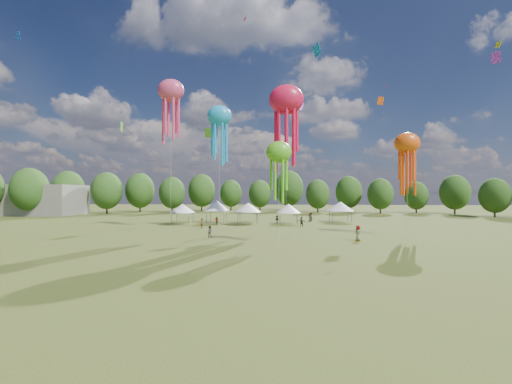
{
  "coord_description": "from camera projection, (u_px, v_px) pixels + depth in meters",
  "views": [
    {
      "loc": [
        1.43,
        -10.93,
        5.95
      ],
      "look_at": [
        -0.38,
        15.0,
        6.0
      ],
      "focal_mm": 22.9,
      "sensor_mm": 36.0,
      "label": 1
    }
  ],
  "objects": [
    {
      "name": "ground",
      "position": [
        236.0,
        369.0,
        10.99
      ],
      "size": [
        300.0,
        300.0,
        0.0
      ],
      "primitive_type": "plane",
      "color": "#384416",
      "rests_on": "ground"
    },
    {
      "name": "spectator_near",
      "position": [
        210.0,
        232.0,
        42.64
      ],
      "size": [
        0.77,
        0.61,
        1.55
      ],
      "primitive_type": "imported",
      "rotation": [
        0.0,
        0.0,
        3.17
      ],
      "color": "gray",
      "rests_on": "ground"
    },
    {
      "name": "spectators_far",
      "position": [
        293.0,
        221.0,
        57.99
      ],
      "size": [
        23.32,
        28.55,
        1.9
      ],
      "color": "gray",
      "rests_on": "ground"
    },
    {
      "name": "festival_tents",
      "position": [
        259.0,
        207.0,
        63.95
      ],
      "size": [
        36.36,
        8.97,
        4.45
      ],
      "color": "#47474C",
      "rests_on": "ground"
    },
    {
      "name": "show_kites",
      "position": [
        262.0,
        122.0,
        51.39
      ],
      "size": [
        38.98,
        18.69,
        24.28
      ],
      "color": "#1895D3",
      "rests_on": "ground"
    },
    {
      "name": "small_kites",
      "position": [
        284.0,
        28.0,
        49.27
      ],
      "size": [
        72.03,
        51.1,
        42.96
      ],
      "color": "#1895D3",
      "rests_on": "ground"
    },
    {
      "name": "treeline",
      "position": [
        255.0,
        190.0,
        73.64
      ],
      "size": [
        201.57,
        95.24,
        13.43
      ],
      "color": "#38281C",
      "rests_on": "ground"
    },
    {
      "name": "hangar",
      "position": [
        6.0,
        200.0,
        87.84
      ],
      "size": [
        40.0,
        12.0,
        8.0
      ],
      "primitive_type": "cube",
      "color": "gray",
      "rests_on": "ground"
    }
  ]
}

